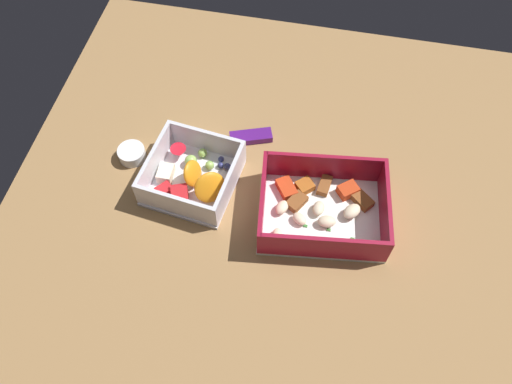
% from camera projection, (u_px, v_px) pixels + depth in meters
% --- Properties ---
extents(table_surface, '(0.80, 0.80, 0.02)m').
position_uv_depth(table_surface, '(266.00, 199.00, 0.81)').
color(table_surface, '#9E7547').
rests_on(table_surface, ground).
extents(pasta_container, '(0.20, 0.17, 0.06)m').
position_uv_depth(pasta_container, '(322.00, 208.00, 0.77)').
color(pasta_container, white).
rests_on(pasta_container, table_surface).
extents(fruit_bowl, '(0.15, 0.15, 0.06)m').
position_uv_depth(fruit_bowl, '(192.00, 176.00, 0.80)').
color(fruit_bowl, white).
rests_on(fruit_bowl, table_surface).
extents(candy_bar, '(0.07, 0.05, 0.01)m').
position_uv_depth(candy_bar, '(251.00, 137.00, 0.86)').
color(candy_bar, '#51197A').
rests_on(candy_bar, table_surface).
extents(paper_cup_liner, '(0.04, 0.04, 0.02)m').
position_uv_depth(paper_cup_liner, '(132.00, 154.00, 0.83)').
color(paper_cup_liner, white).
rests_on(paper_cup_liner, table_surface).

